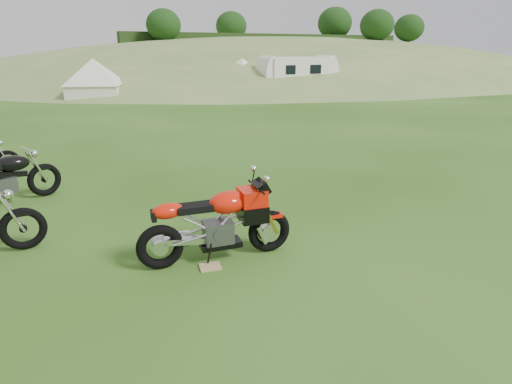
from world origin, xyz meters
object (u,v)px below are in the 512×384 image
sport_motorcycle (216,218)px  tent_left (95,78)px  plywood_board (210,267)px  caravan (297,76)px  vintage_moto_c (3,178)px  tent_right (242,74)px

sport_motorcycle → tent_left: (1.74, 21.09, 0.58)m
sport_motorcycle → tent_left: tent_left is taller
plywood_board → caravan: (13.51, 18.24, 1.14)m
vintage_moto_c → caravan: caravan is taller
sport_motorcycle → tent_left: 21.17m
plywood_board → sport_motorcycle: bearing=44.2°
sport_motorcycle → vintage_moto_c: bearing=133.0°
plywood_board → vintage_moto_c: (-2.44, 4.06, 0.53)m
sport_motorcycle → vintage_moto_c: sport_motorcycle is taller
vintage_moto_c → caravan: size_ratio=0.42×
sport_motorcycle → caravan: bearing=62.5°
sport_motorcycle → plywood_board: sport_motorcycle is taller
vintage_moto_c → tent_right: 21.50m
vintage_moto_c → tent_left: tent_left is taller
vintage_moto_c → tent_right: size_ratio=0.76×
plywood_board → tent_left: (1.92, 21.27, 1.19)m
plywood_board → tent_right: size_ratio=0.11×
sport_motorcycle → tent_right: tent_right is taller
sport_motorcycle → plywood_board: 0.67m
plywood_board → vintage_moto_c: bearing=121.0°
vintage_moto_c → tent_left: (4.36, 17.21, 0.66)m
tent_left → caravan: 11.98m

